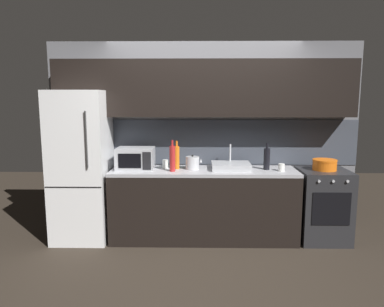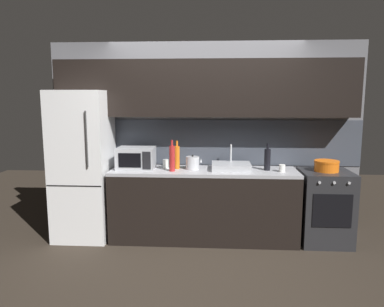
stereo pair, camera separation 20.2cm
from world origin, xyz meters
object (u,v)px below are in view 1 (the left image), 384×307
mug_green (174,163)px  wine_bottle_orange (177,157)px  mug_white (281,167)px  refrigerator (81,166)px  mug_clear (165,164)px  wine_bottle_dark (267,159)px  oven_range (322,205)px  kettle (193,163)px  cooking_pot (325,165)px  wine_bottle_red (172,158)px  microwave (135,158)px

mug_green → wine_bottle_orange: bearing=-72.6°
wine_bottle_orange → mug_white: bearing=-5.4°
refrigerator → mug_clear: refrigerator is taller
mug_white → refrigerator: bearing=178.2°
wine_bottle_orange → wine_bottle_dark: bearing=-1.5°
oven_range → kettle: kettle is taller
oven_range → wine_bottle_orange: bearing=178.5°
cooking_pot → wine_bottle_orange: bearing=178.6°
mug_green → oven_range: bearing=-5.6°
refrigerator → mug_green: refrigerator is taller
kettle → mug_clear: (-0.35, 0.07, -0.03)m
kettle → mug_white: bearing=-5.1°
oven_range → mug_clear: (-1.98, 0.09, 0.50)m
mug_white → cooking_pot: (0.55, 0.08, 0.02)m
wine_bottle_dark → cooking_pot: (0.71, -0.02, -0.07)m
wine_bottle_red → mug_clear: (-0.11, 0.20, -0.11)m
microwave → kettle: 0.72m
refrigerator → microwave: (0.68, 0.02, 0.10)m
cooking_pot → kettle: bearing=179.3°
microwave → kettle: microwave is taller
mug_clear → cooking_pot: (1.98, -0.09, 0.01)m
microwave → mug_white: bearing=-3.0°
microwave → mug_clear: 0.38m
refrigerator → mug_clear: (1.05, 0.09, 0.02)m
wine_bottle_red → mug_white: (1.33, 0.04, -0.12)m
refrigerator → kettle: size_ratio=9.22×
wine_bottle_orange → kettle: bearing=-7.1°
kettle → oven_range: bearing=-0.8°
mug_white → mug_clear: (-1.43, 0.16, 0.01)m
oven_range → wine_bottle_red: size_ratio=2.36×
mug_white → cooking_pot: size_ratio=0.31×
oven_range → mug_clear: mug_clear is taller
microwave → cooking_pot: bearing=-0.4°
wine_bottle_orange → mug_green: bearing=107.4°
oven_range → kettle: (-1.64, 0.02, 0.53)m
refrigerator → oven_range: (3.03, -0.00, -0.49)m
refrigerator → mug_clear: bearing=4.8°
mug_clear → wine_bottle_dark: bearing=-3.2°
refrigerator → wine_bottle_red: refrigerator is taller
refrigerator → wine_bottle_dark: size_ratio=5.61×
kettle → mug_clear: 0.36m
microwave → mug_green: size_ratio=5.18×
microwave → wine_bottle_dark: size_ratio=1.38×
microwave → refrigerator: bearing=-178.4°
mug_white → cooking_pot: cooking_pot is taller
microwave → mug_green: (0.47, 0.16, -0.09)m
refrigerator → wine_bottle_orange: refrigerator is taller
wine_bottle_red → mug_green: 0.32m
kettle → wine_bottle_red: (-0.24, -0.13, 0.08)m
wine_bottle_orange → oven_range: bearing=-1.5°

